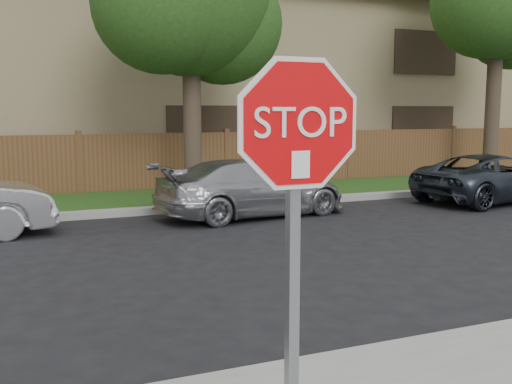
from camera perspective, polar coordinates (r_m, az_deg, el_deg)
name	(u,v)px	position (r m, az deg, el deg)	size (l,w,h in m)	color
ground	(245,377)	(5.25, -1.03, -17.24)	(90.00, 90.00, 0.00)	black
far_curb	(100,214)	(12.87, -14.67, -2.03)	(70.00, 0.30, 0.15)	gray
grass_strip	(89,203)	(14.49, -15.61, -1.04)	(70.00, 3.00, 0.12)	#1E4714
fence	(80,166)	(15.98, -16.44, 2.41)	(70.00, 0.12, 1.60)	brown
apartment_building	(57,70)	(21.53, -18.47, 10.92)	(35.20, 9.20, 7.20)	#92855B
stop_sign	(297,182)	(3.31, 3.91, 0.96)	(1.01, 0.13, 2.55)	gray
sedan_right	(252,188)	(12.54, -0.36, 0.40)	(1.68, 4.14, 1.20)	#ACADB4
sedan_far_right	(493,178)	(15.65, 21.68, 1.25)	(1.91, 4.15, 1.15)	#333944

